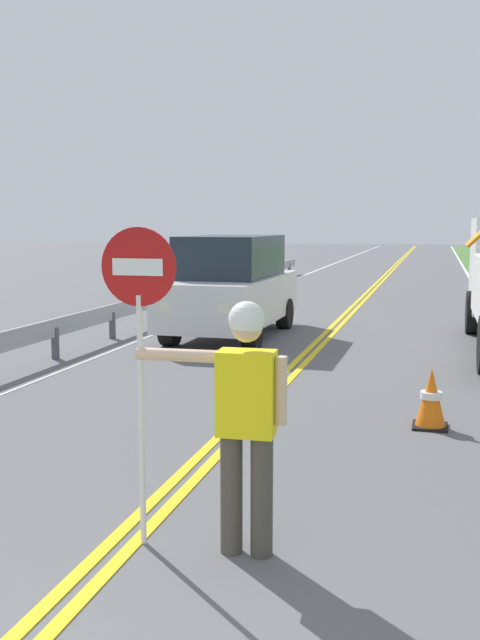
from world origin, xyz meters
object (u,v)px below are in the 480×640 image
object	(u,v)px
oncoming_suv_nearest	(232,286)
traffic_cone_lead	(431,399)
flagger_worker	(245,412)
stop_sign_paddle	(139,315)

from	to	relation	value
oncoming_suv_nearest	traffic_cone_lead	size ratio (longest dim) A/B	6.60
flagger_worker	oncoming_suv_nearest	size ratio (longest dim) A/B	0.40
oncoming_suv_nearest	stop_sign_paddle	bearing A→B (deg)	-77.80
flagger_worker	stop_sign_paddle	world-z (taller)	stop_sign_paddle
traffic_cone_lead	oncoming_suv_nearest	bearing A→B (deg)	124.88
flagger_worker	stop_sign_paddle	distance (m)	1.02
traffic_cone_lead	stop_sign_paddle	bearing A→B (deg)	-118.72
flagger_worker	oncoming_suv_nearest	world-z (taller)	oncoming_suv_nearest
oncoming_suv_nearest	traffic_cone_lead	xyz separation A→B (m)	(4.09, -5.86, -0.72)
flagger_worker	oncoming_suv_nearest	xyz separation A→B (m)	(-2.83, 9.51, 0.01)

